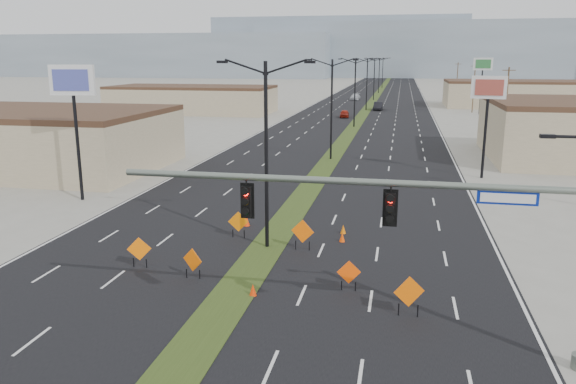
% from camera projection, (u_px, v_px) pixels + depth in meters
% --- Properties ---
extents(ground, '(600.00, 600.00, 0.00)m').
position_uv_depth(ground, '(187.00, 358.00, 19.46)').
color(ground, gray).
rests_on(ground, ground).
extents(road_surface, '(25.00, 400.00, 0.02)m').
position_uv_depth(road_surface, '(367.00, 108.00, 114.78)').
color(road_surface, black).
rests_on(road_surface, ground).
extents(median_strip, '(2.00, 400.00, 0.04)m').
position_uv_depth(median_strip, '(367.00, 108.00, 114.78)').
color(median_strip, '#2E3F16').
rests_on(median_strip, ground).
extents(building_sw_far, '(30.00, 14.00, 4.50)m').
position_uv_depth(building_sw_far, '(193.00, 100.00, 106.11)').
color(building_sw_far, tan).
rests_on(building_sw_far, ground).
extents(building_se_far, '(44.00, 16.00, 5.00)m').
position_uv_depth(building_se_far, '(555.00, 95.00, 116.42)').
color(building_se_far, tan).
rests_on(building_se_far, ground).
extents(mesa_west, '(180.00, 50.00, 22.00)m').
position_uv_depth(mesa_west, '(168.00, 56.00, 306.84)').
color(mesa_west, gray).
rests_on(mesa_west, ground).
extents(mesa_center, '(220.00, 50.00, 28.00)m').
position_uv_depth(mesa_center, '(469.00, 50.00, 294.44)').
color(mesa_center, gray).
rests_on(mesa_center, ground).
extents(mesa_backdrop, '(140.00, 50.00, 32.00)m').
position_uv_depth(mesa_backdrop, '(340.00, 47.00, 326.49)').
color(mesa_backdrop, gray).
rests_on(mesa_backdrop, ground).
extents(signal_mast, '(16.30, 0.60, 8.00)m').
position_uv_depth(signal_mast, '(446.00, 224.00, 18.61)').
color(signal_mast, slate).
rests_on(signal_mast, ground).
extents(streetlight_0, '(5.15, 0.24, 10.02)m').
position_uv_depth(streetlight_0, '(266.00, 150.00, 29.64)').
color(streetlight_0, black).
rests_on(streetlight_0, ground).
extents(streetlight_1, '(5.15, 0.24, 10.02)m').
position_uv_depth(streetlight_1, '(332.00, 106.00, 56.32)').
color(streetlight_1, black).
rests_on(streetlight_1, ground).
extents(streetlight_2, '(5.15, 0.24, 10.02)m').
position_uv_depth(streetlight_2, '(355.00, 90.00, 83.01)').
color(streetlight_2, black).
rests_on(streetlight_2, ground).
extents(streetlight_3, '(5.15, 0.24, 10.02)m').
position_uv_depth(streetlight_3, '(367.00, 82.00, 109.70)').
color(streetlight_3, black).
rests_on(streetlight_3, ground).
extents(streetlight_4, '(5.15, 0.24, 10.02)m').
position_uv_depth(streetlight_4, '(374.00, 78.00, 136.39)').
color(streetlight_4, black).
rests_on(streetlight_4, ground).
extents(streetlight_5, '(5.15, 0.24, 10.02)m').
position_uv_depth(streetlight_5, '(379.00, 74.00, 163.07)').
color(streetlight_5, black).
rests_on(streetlight_5, ground).
extents(streetlight_6, '(5.15, 0.24, 10.02)m').
position_uv_depth(streetlight_6, '(383.00, 72.00, 189.76)').
color(streetlight_6, black).
rests_on(streetlight_6, ground).
extents(utility_pole_1, '(1.60, 0.20, 9.00)m').
position_uv_depth(utility_pole_1, '(506.00, 102.00, 71.72)').
color(utility_pole_1, '#4C3823').
rests_on(utility_pole_1, ground).
extents(utility_pole_2, '(1.60, 0.20, 9.00)m').
position_uv_depth(utility_pole_2, '(474.00, 88.00, 105.08)').
color(utility_pole_2, '#4C3823').
rests_on(utility_pole_2, ground).
extents(utility_pole_3, '(1.60, 0.20, 9.00)m').
position_uv_depth(utility_pole_3, '(457.00, 80.00, 138.44)').
color(utility_pole_3, '#4C3823').
rests_on(utility_pole_3, ground).
extents(car_left, '(1.81, 3.92, 1.30)m').
position_uv_depth(car_left, '(344.00, 114.00, 97.39)').
color(car_left, maroon).
rests_on(car_left, ground).
extents(car_mid, '(1.75, 4.86, 1.59)m').
position_uv_depth(car_mid, '(378.00, 106.00, 111.01)').
color(car_mid, black).
rests_on(car_mid, ground).
extents(car_far, '(2.22, 5.06, 1.45)m').
position_uv_depth(car_far, '(355.00, 97.00, 138.19)').
color(car_far, silver).
rests_on(car_far, ground).
extents(construction_sign_0, '(1.13, 0.41, 1.57)m').
position_uv_depth(construction_sign_0, '(139.00, 250.00, 27.66)').
color(construction_sign_0, '#FA6A05').
rests_on(construction_sign_0, ground).
extents(construction_sign_1, '(1.07, 0.45, 1.50)m').
position_uv_depth(construction_sign_1, '(193.00, 261.00, 26.29)').
color(construction_sign_1, '#DD5604').
rests_on(construction_sign_1, ground).
extents(construction_sign_2, '(1.17, 0.23, 1.57)m').
position_uv_depth(construction_sign_2, '(238.00, 223.00, 32.28)').
color(construction_sign_2, '#D76604').
rests_on(construction_sign_2, ground).
extents(construction_sign_3, '(1.28, 0.29, 1.72)m').
position_uv_depth(construction_sign_3, '(303.00, 232.00, 30.16)').
color(construction_sign_3, '#FE5E05').
rests_on(construction_sign_3, ground).
extents(construction_sign_4, '(1.06, 0.24, 1.42)m').
position_uv_depth(construction_sign_4, '(349.00, 273.00, 24.93)').
color(construction_sign_4, '#F84A05').
rests_on(construction_sign_4, ground).
extents(construction_sign_5, '(1.22, 0.51, 1.72)m').
position_uv_depth(construction_sign_5, '(409.00, 293.00, 22.39)').
color(construction_sign_5, '#DF5704').
rests_on(construction_sign_5, ground).
extents(cone_0, '(0.40, 0.40, 0.55)m').
position_uv_depth(cone_0, '(253.00, 290.00, 24.50)').
color(cone_0, red).
rests_on(cone_0, ground).
extents(cone_1, '(0.44, 0.44, 0.56)m').
position_uv_depth(cone_1, '(342.00, 237.00, 31.69)').
color(cone_1, '#EA4204').
rests_on(cone_1, ground).
extents(cone_2, '(0.42, 0.42, 0.55)m').
position_uv_depth(cone_2, '(343.00, 229.00, 33.17)').
color(cone_2, orange).
rests_on(cone_2, ground).
extents(cone_3, '(0.41, 0.41, 0.68)m').
position_uv_depth(cone_3, '(247.00, 221.00, 34.68)').
color(cone_3, '#FF3405').
rests_on(cone_3, ground).
extents(pole_sign_west, '(3.18, 0.84, 9.69)m').
position_uv_depth(pole_sign_west, '(73.00, 90.00, 39.35)').
color(pole_sign_west, black).
rests_on(pole_sign_west, ground).
extents(pole_sign_east_near, '(2.83, 1.03, 8.68)m').
position_uv_depth(pole_sign_east_near, '(488.00, 96.00, 47.02)').
color(pole_sign_east_near, black).
rests_on(pole_sign_east_near, ground).
extents(pole_sign_east_far, '(3.26, 1.34, 10.15)m').
position_uv_depth(pole_sign_east_far, '(483.00, 68.00, 100.72)').
color(pole_sign_east_far, black).
rests_on(pole_sign_east_far, ground).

